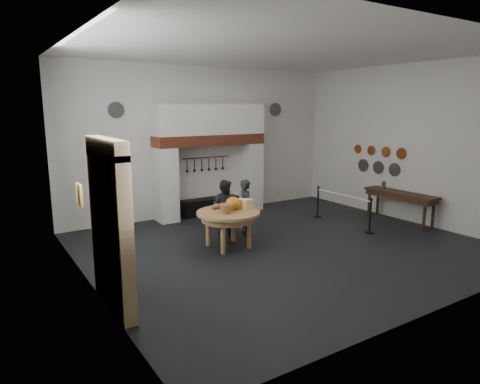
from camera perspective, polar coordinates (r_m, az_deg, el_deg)
floor at (r=10.44m, az=5.86°, el=-7.10°), size 9.00×8.00×0.02m
ceiling at (r=9.99m, az=6.40°, el=18.23°), size 9.00×8.00×0.02m
wall_back at (r=13.31m, az=-4.76°, el=6.77°), size 9.00×0.02×4.50m
wall_front at (r=7.31m, az=26.09°, el=2.08°), size 9.00×0.02×4.50m
wall_left at (r=7.98m, az=-20.05°, el=3.22°), size 0.02×8.00×4.50m
wall_right at (r=13.24m, az=21.61°, el=6.01°), size 0.02×8.00×4.50m
chimney_pier_left at (r=12.52m, az=-9.89°, el=0.95°), size 0.55×0.70×2.15m
chimney_pier_right at (r=13.90m, az=1.38°, el=2.12°), size 0.55×0.70×2.15m
hearth_brick_band at (r=13.00m, az=-4.03°, el=6.95°), size 3.50×0.72×0.32m
chimney_hood at (r=12.97m, az=-4.07°, el=9.63°), size 3.50×0.70×0.90m
iron_range at (r=13.37m, az=-4.06°, el=-1.88°), size 1.90×0.45×0.50m
utensil_rail at (r=13.29m, az=-4.56°, el=4.60°), size 1.60×0.02×0.02m
door_recess at (r=7.24m, az=-17.52°, el=-5.49°), size 0.04×1.10×2.50m
door_jamb_near at (r=6.60m, az=-15.17°, el=-6.51°), size 0.22×0.30×2.60m
door_jamb_far at (r=7.90m, az=-18.26°, el=-3.77°), size 0.22×0.30×2.60m
door_lintel at (r=7.00m, az=-17.48°, el=5.66°), size 0.22×1.70×0.30m
wall_plaque at (r=8.87m, az=-20.61°, el=-0.34°), size 0.05×0.34×0.44m
work_table at (r=10.04m, az=-1.58°, el=-2.79°), size 1.72×1.72×0.07m
pumpkin at (r=10.18m, az=-0.91°, el=-1.49°), size 0.36×0.36×0.31m
cheese_block_big at (r=10.22m, az=0.96°, el=-1.64°), size 0.22×0.22×0.24m
cheese_block_small at (r=10.46m, az=-0.04°, el=-1.45°), size 0.18×0.18×0.20m
wicker_basket at (r=9.80m, az=-1.88°, el=-2.26°), size 0.37×0.37×0.22m
bread_loaf at (r=10.26m, az=-3.07°, el=-1.92°), size 0.31×0.18×0.13m
visitor_near at (r=10.99m, az=0.81°, el=-2.11°), size 0.47×0.60×1.47m
visitor_far at (r=11.12m, az=-2.05°, el=-2.03°), size 0.79×0.87×1.45m
side_table at (r=13.02m, az=20.60°, el=-0.13°), size 0.55×2.20×0.06m
pewter_jug at (r=13.36m, az=18.60°, el=0.88°), size 0.12×0.12×0.22m
copper_pan_a at (r=13.35m, az=20.72°, el=4.82°), size 0.03×0.34×0.34m
copper_pan_b at (r=13.69m, az=18.88°, el=5.07°), size 0.03×0.32×0.32m
copper_pan_c at (r=14.04m, az=17.13°, el=5.32°), size 0.03×0.30×0.30m
copper_pan_d at (r=14.40m, az=15.46°, el=5.54°), size 0.03×0.28×0.28m
pewter_plate_left at (r=13.53m, az=19.90°, el=2.81°), size 0.03×0.40×0.40m
pewter_plate_mid at (r=13.90m, az=17.95°, el=3.14°), size 0.03×0.40×0.40m
pewter_plate_right at (r=14.29m, az=16.10°, el=3.45°), size 0.03×0.40×0.40m
pewter_plate_back_left at (r=12.21m, az=-16.20°, el=10.45°), size 0.44×0.03×0.44m
pewter_plate_back_right at (r=14.70m, az=4.77°, el=10.89°), size 0.44×0.03×0.44m
barrier_post_near at (r=11.76m, az=16.97°, el=-3.15°), size 0.05×0.05×0.90m
barrier_post_far at (r=13.10m, az=10.34°, el=-1.40°), size 0.05×0.05×0.90m
barrier_rope at (r=12.33m, az=13.56°, el=-0.43°), size 0.04×2.00×0.04m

